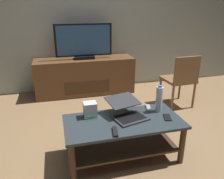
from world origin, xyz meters
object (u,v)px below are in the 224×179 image
router_box (90,110)px  television (84,42)px  water_bottle_near (159,99)px  cell_phone (167,117)px  laptop (127,111)px  coffee_table (123,132)px  media_cabinet (85,76)px  dining_chair (181,78)px  tv_remote (148,108)px  soundbar_remote (115,132)px

router_box → television: bearing=83.7°
water_bottle_near → cell_phone: bearing=-83.1°
laptop → water_bottle_near: water_bottle_near is taller
coffee_table → media_cabinet: (-0.12, 1.97, 0.02)m
laptop → dining_chair: bearing=37.7°
coffee_table → laptop: size_ratio=2.50×
coffee_table → media_cabinet: size_ratio=0.68×
water_bottle_near → tv_remote: 0.17m
cell_phone → coffee_table: bearing=-169.9°
media_cabinet → soundbar_remote: size_ratio=10.96×
coffee_table → cell_phone: size_ratio=8.52×
tv_remote → television: bearing=121.9°
media_cabinet → soundbar_remote: bearing=-90.7°
cell_phone → tv_remote: bearing=130.5°
cell_phone → tv_remote: size_ratio=0.88×
television → soundbar_remote: television is taller
dining_chair → water_bottle_near: dining_chair is taller
television → dining_chair: (1.36, -0.96, -0.46)m
dining_chair → router_box: bearing=-152.1°
television → router_box: 1.85m
tv_remote → water_bottle_near: bearing=-25.4°
soundbar_remote → media_cabinet: bearing=99.0°
router_box → water_bottle_near: size_ratio=0.53×
television → coffee_table: bearing=-86.6°
water_bottle_near → cell_phone: water_bottle_near is taller
coffee_table → laptop: laptop is taller
coffee_table → router_box: size_ratio=7.47×
coffee_table → media_cabinet: media_cabinet is taller
coffee_table → television: television is taller
router_box → tv_remote: bearing=1.7°
television → water_bottle_near: bearing=-73.4°
dining_chair → router_box: size_ratio=5.26×
television → cell_phone: bearing=-74.2°
television → water_bottle_near: 1.96m
router_box → soundbar_remote: 0.41m
television → dining_chair: television is taller
television → dining_chair: 1.73m
dining_chair → router_box: dining_chair is taller
tv_remote → soundbar_remote: size_ratio=1.00×
media_cabinet → water_bottle_near: water_bottle_near is taller
dining_chair → water_bottle_near: (-0.81, -0.88, 0.10)m
coffee_table → dining_chair: size_ratio=1.42×
cell_phone → router_box: bearing=-178.8°
media_cabinet → dining_chair: size_ratio=2.09×
router_box → cell_phone: size_ratio=1.14×
dining_chair → cell_phone: bearing=-126.8°
media_cabinet → laptop: size_ratio=3.68×
coffee_table → tv_remote: tv_remote is taller
water_bottle_near → dining_chair: bearing=47.5°
laptop → soundbar_remote: bearing=-126.4°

